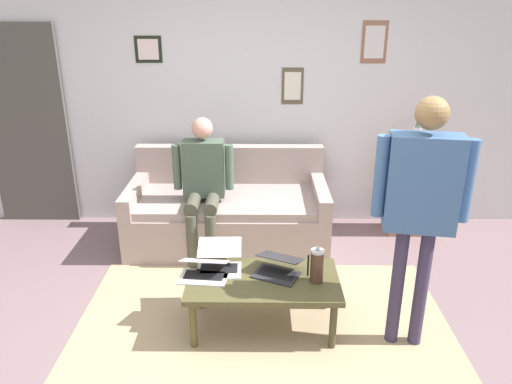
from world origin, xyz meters
TOP-DOWN VIEW (x-y plane):
  - ground_plane at (0.00, 0.00)m, footprint 7.68×7.68m
  - area_rug at (-0.09, -0.13)m, footprint 2.75×1.97m
  - back_wall at (-0.00, -2.20)m, footprint 7.04×0.11m
  - interior_door at (2.32, -2.11)m, footprint 0.82×0.09m
  - couch at (0.24, -1.61)m, footprint 1.88×0.93m
  - coffee_table at (-0.09, -0.23)m, footprint 1.08×0.59m
  - laptop_left at (-0.20, -0.30)m, footprint 0.40×0.39m
  - laptop_center at (0.23, -0.38)m, footprint 0.33×0.38m
  - laptop_right at (0.33, -0.25)m, footprint 0.36×0.29m
  - french_press at (-0.47, -0.20)m, footprint 0.12×0.10m
  - side_shelf at (-1.59, -1.86)m, footprint 0.42×0.32m
  - flower_vase at (-1.59, -1.86)m, footprint 0.09×0.11m
  - person_standing at (-1.08, -0.07)m, footprint 0.60×0.26m
  - person_seated at (0.45, -1.38)m, footprint 0.55×0.51m

SIDE VIEW (x-z plane):
  - ground_plane at x=0.00m, z-range 0.00..0.00m
  - area_rug at x=-0.09m, z-range 0.00..0.01m
  - couch at x=0.24m, z-range -0.14..0.74m
  - coffee_table at x=-0.09m, z-range 0.16..0.56m
  - side_shelf at x=-1.59m, z-range 0.00..0.88m
  - laptop_right at x=0.33m, z-range 0.37..0.52m
  - laptop_left at x=-0.20m, z-range 0.38..0.51m
  - laptop_center at x=0.23m, z-range 0.37..0.53m
  - french_press at x=-0.47m, z-range 0.39..0.66m
  - person_seated at x=0.45m, z-range 0.09..1.37m
  - interior_door at x=2.32m, z-range 0.00..2.05m
  - flower_vase at x=-1.59m, z-range 0.83..1.28m
  - person_standing at x=-1.08m, z-range 0.24..1.97m
  - back_wall at x=0.00m, z-range 0.00..2.70m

